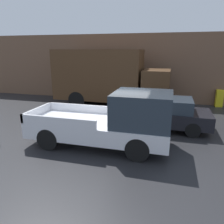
# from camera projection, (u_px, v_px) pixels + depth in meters

# --- Properties ---
(ground_plane) EXTENTS (60.00, 60.00, 0.00)m
(ground_plane) POSITION_uv_depth(u_px,v_px,m) (116.00, 139.00, 9.24)
(ground_plane) COLOR #232326
(building_wall) EXTENTS (28.00, 0.15, 4.78)m
(building_wall) POSITION_uv_depth(u_px,v_px,m) (142.00, 68.00, 15.62)
(building_wall) COLOR brown
(building_wall) RESTS_ON ground
(pickup_truck) EXTENTS (5.45, 2.11, 2.20)m
(pickup_truck) POSITION_uv_depth(u_px,v_px,m) (113.00, 121.00, 8.31)
(pickup_truck) COLOR silver
(pickup_truck) RESTS_ON ground
(car) EXTENTS (4.42, 1.93, 1.48)m
(car) POSITION_uv_depth(u_px,v_px,m) (163.00, 113.00, 10.39)
(car) COLOR black
(car) RESTS_ON ground
(delivery_truck) EXTENTS (7.36, 2.46, 3.69)m
(delivery_truck) POSITION_uv_depth(u_px,v_px,m) (107.00, 77.00, 14.25)
(delivery_truck) COLOR #472D19
(delivery_truck) RESTS_ON ground
(newspaper_box) EXTENTS (0.45, 0.40, 1.13)m
(newspaper_box) POSITION_uv_depth(u_px,v_px,m) (219.00, 98.00, 14.48)
(newspaper_box) COLOR gold
(newspaper_box) RESTS_ON ground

